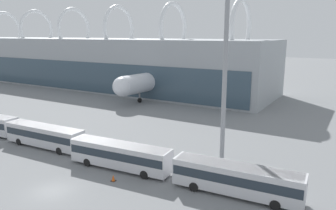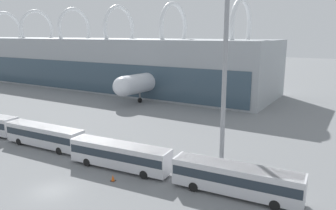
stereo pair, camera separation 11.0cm
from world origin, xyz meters
The scene contains 8 objects.
ground_plane centered at (0.00, 0.00, 0.00)m, with size 440.00×440.00×0.00m, color slate.
terminal_building centered at (-64.31, 56.27, 7.57)m, with size 145.56×24.44×24.23m.
airliner_at_gate_near centered at (-17.51, 54.36, 4.55)m, with size 39.41×41.08×14.03m.
shuttle_bus_1 centered at (-11.86, 8.62, 1.86)m, with size 13.15×3.22×3.14m.
shuttle_bus_2 centered at (2.32, 8.14, 1.86)m, with size 13.20×3.61×3.14m.
shuttle_bus_3 centered at (16.50, 8.96, 1.86)m, with size 13.18×3.47×3.14m.
floodlight_mast centered at (11.93, 16.65, 19.55)m, with size 2.61×2.61×30.05m.
traffic_cone_0 centered at (3.82, 5.07, 0.37)m, with size 0.51×0.51×0.75m.
Camera 1 is at (26.30, -20.59, 15.92)m, focal length 35.00 mm.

